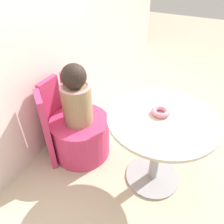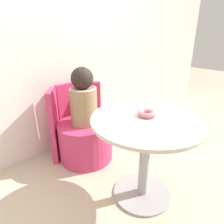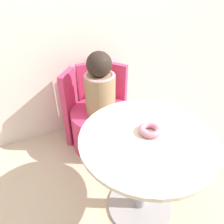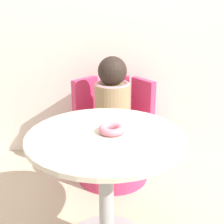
{
  "view_description": "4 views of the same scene",
  "coord_description": "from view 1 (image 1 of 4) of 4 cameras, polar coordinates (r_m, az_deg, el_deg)",
  "views": [
    {
      "loc": [
        -1.25,
        -0.24,
        1.68
      ],
      "look_at": [
        -0.03,
        0.37,
        0.64
      ],
      "focal_mm": 35.0,
      "sensor_mm": 36.0,
      "label": 1
    },
    {
      "loc": [
        -1.05,
        -0.77,
        1.28
      ],
      "look_at": [
        0.02,
        0.35,
        0.63
      ],
      "focal_mm": 32.0,
      "sensor_mm": 36.0,
      "label": 2
    },
    {
      "loc": [
        -0.55,
        -0.81,
        1.54
      ],
      "look_at": [
        -0.06,
        0.33,
        0.66
      ],
      "focal_mm": 35.0,
      "sensor_mm": 36.0,
      "label": 3
    },
    {
      "loc": [
        0.15,
        -1.45,
        1.34
      ],
      "look_at": [
        0.02,
        0.38,
        0.67
      ],
      "focal_mm": 50.0,
      "sensor_mm": 36.0,
      "label": 4
    }
  ],
  "objects": [
    {
      "name": "child_figure",
      "position": [
        1.88,
        -9.36,
        3.94
      ],
      "size": [
        0.26,
        0.26,
        0.56
      ],
      "color": "#937A56",
      "rests_on": "tub_chair"
    },
    {
      "name": "donut",
      "position": [
        1.63,
        12.53,
        0.04
      ],
      "size": [
        0.14,
        0.14,
        0.04
      ],
      "color": "pink",
      "rests_on": "round_table"
    },
    {
      "name": "ground_plane",
      "position": [
        2.11,
        9.73,
        -16.36
      ],
      "size": [
        12.0,
        12.0,
        0.0
      ],
      "primitive_type": "plane",
      "color": "#B7A88E"
    },
    {
      "name": "back_wall",
      "position": [
        1.91,
        -21.87,
        20.42
      ],
      "size": [
        6.0,
        0.06,
        2.4
      ],
      "color": "silver",
      "rests_on": "ground_plane"
    },
    {
      "name": "tub_chair",
      "position": [
        2.16,
        -8.14,
        -6.3
      ],
      "size": [
        0.55,
        0.55,
        0.4
      ],
      "color": "#C63360",
      "rests_on": "ground_plane"
    },
    {
      "name": "booth_backrest",
      "position": [
        2.16,
        -13.63,
        -0.97
      ],
      "size": [
        0.65,
        0.24,
        0.75
      ],
      "color": "#C63360",
      "rests_on": "ground_plane"
    },
    {
      "name": "round_table",
      "position": [
        1.73,
        12.26,
        -6.01
      ],
      "size": [
        0.81,
        0.81,
        0.69
      ],
      "color": "#99999E",
      "rests_on": "ground_plane"
    }
  ]
}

